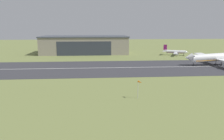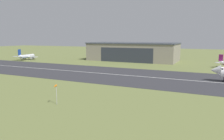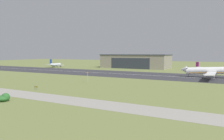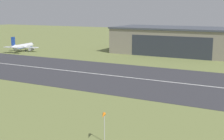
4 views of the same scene
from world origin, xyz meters
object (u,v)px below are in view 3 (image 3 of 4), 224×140
at_px(airplane_landing, 214,71).
at_px(airplane_parked_centre, 56,65).
at_px(airplane_parked_west, 206,69).
at_px(windsock_pole, 87,73).
at_px(shrub_clump, 4,98).
at_px(runway_sign, 36,87).

height_order(airplane_landing, airplane_parked_centre, airplane_landing).
xyz_separation_m(airplane_parked_west, windsock_pole, (-50.09, -103.99, 2.48)).
xyz_separation_m(airplane_landing, airplane_parked_west, (-9.03, 47.11, -2.01)).
relative_size(airplane_parked_west, airplane_parked_centre, 0.98).
xyz_separation_m(shrub_clump, windsock_pole, (-1.27, 50.73, 4.00)).
relative_size(airplane_landing, airplane_parked_west, 2.49).
bearing_deg(airplane_parked_centre, airplane_landing, -11.26).
bearing_deg(runway_sign, windsock_pole, 74.96).
bearing_deg(shrub_clump, airplane_parked_west, 72.49).
bearing_deg(airplane_parked_centre, airplane_parked_west, 5.30).
bearing_deg(airplane_parked_west, airplane_parked_centre, -174.70).
bearing_deg(airplane_landing, airplane_parked_centre, 168.74).
xyz_separation_m(airplane_parked_west, airplane_parked_centre, (-155.28, -14.40, 0.28)).
bearing_deg(airplane_parked_centre, shrub_clump, -52.82).
height_order(airplane_parked_west, runway_sign, airplane_parked_west).
bearing_deg(runway_sign, airplane_landing, 52.01).
xyz_separation_m(airplane_parked_centre, windsock_pole, (105.19, -89.60, 2.21)).
relative_size(airplane_parked_west, runway_sign, 12.46).
bearing_deg(shrub_clump, airplane_parked_centre, 127.18).
distance_m(windsock_pole, runway_sign, 30.00).
bearing_deg(shrub_clump, runway_sign, 112.17).
distance_m(airplane_parked_west, shrub_clump, 162.25).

